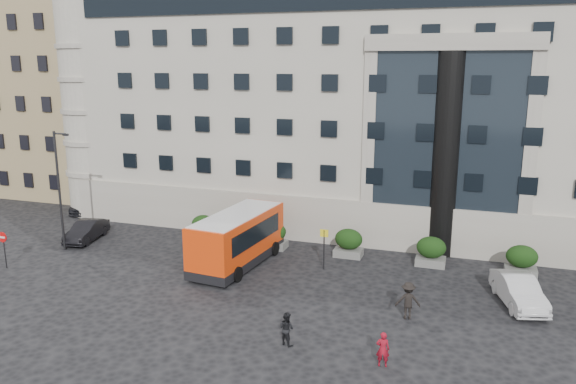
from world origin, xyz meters
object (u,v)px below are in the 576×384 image
(street_lamp, at_px, (60,186))
(parked_car_b, at_px, (87,231))
(pedestrian_b, at_px, (287,328))
(hedge_e, at_px, (522,260))
(parked_car_c, at_px, (89,204))
(pedestrian_c, at_px, (408,301))
(hedge_b, at_px, (273,235))
(red_truck, at_px, (163,186))
(bus_stop_sign, at_px, (324,242))
(hedge_d, at_px, (431,251))
(no_entry_sign, at_px, (3,243))
(white_taxi, at_px, (519,291))
(pedestrian_a, at_px, (383,349))
(parked_car_d, at_px, (100,198))
(minibus, at_px, (237,237))
(hedge_c, at_px, (349,243))
(hedge_a, at_px, (204,228))

(street_lamp, xyz_separation_m, parked_car_b, (0.07, 2.15, -3.67))
(pedestrian_b, bearing_deg, hedge_e, -106.83)
(parked_car_c, bearing_deg, pedestrian_c, -33.10)
(hedge_b, bearing_deg, red_truck, 147.43)
(bus_stop_sign, distance_m, pedestrian_b, 9.61)
(street_lamp, height_order, parked_car_b, street_lamp)
(hedge_d, xyz_separation_m, no_entry_sign, (-24.60, -8.84, 0.72))
(white_taxi, height_order, pedestrian_a, white_taxi)
(hedge_b, distance_m, red_truck, 16.24)
(white_taxi, bearing_deg, hedge_d, 120.30)
(bus_stop_sign, distance_m, pedestrian_c, 7.69)
(parked_car_b, relative_size, parked_car_d, 0.84)
(red_truck, bearing_deg, minibus, -30.13)
(hedge_d, bearing_deg, no_entry_sign, -160.24)
(parked_car_d, height_order, pedestrian_c, pedestrian_c)
(pedestrian_a, bearing_deg, parked_car_d, -42.47)
(hedge_c, bearing_deg, hedge_b, 180.00)
(minibus, bearing_deg, hedge_c, 36.32)
(bus_stop_sign, bearing_deg, white_taxi, -8.95)
(parked_car_b, height_order, pedestrian_b, pedestrian_b)
(hedge_e, height_order, parked_car_b, hedge_e)
(pedestrian_b, bearing_deg, bus_stop_sign, -61.43)
(parked_car_b, bearing_deg, bus_stop_sign, -10.36)
(hedge_a, relative_size, bus_stop_sign, 0.73)
(hedge_e, distance_m, parked_car_c, 33.87)
(hedge_a, xyz_separation_m, red_truck, (-8.48, 8.74, 0.56))
(hedge_c, relative_size, parked_car_d, 0.36)
(parked_car_c, bearing_deg, no_entry_sign, -83.33)
(hedge_d, bearing_deg, street_lamp, -168.47)
(parked_car_c, relative_size, pedestrian_c, 2.38)
(hedge_d, xyz_separation_m, pedestrian_b, (-5.25, -12.32, -0.16))
(hedge_a, height_order, parked_car_c, hedge_a)
(no_entry_sign, bearing_deg, red_truck, 88.30)
(street_lamp, distance_m, minibus, 12.47)
(hedge_c, xyz_separation_m, pedestrian_b, (-0.05, -12.32, -0.16))
(parked_car_b, distance_m, parked_car_d, 9.82)
(hedge_c, distance_m, parked_car_d, 24.09)
(hedge_e, distance_m, pedestrian_a, 14.18)
(hedge_d, relative_size, pedestrian_a, 1.20)
(red_truck, bearing_deg, hedge_a, -31.58)
(hedge_a, relative_size, hedge_e, 1.00)
(minibus, height_order, white_taxi, minibus)
(hedge_b, relative_size, hedge_d, 1.00)
(hedge_c, xyz_separation_m, no_entry_sign, (-19.40, -8.84, 0.72))
(hedge_d, distance_m, minibus, 12.00)
(no_entry_sign, relative_size, pedestrian_c, 1.23)
(parked_car_d, bearing_deg, parked_car_c, -74.39)
(hedge_c, xyz_separation_m, pedestrian_c, (4.75, -7.96, 0.02))
(hedge_a, relative_size, hedge_c, 1.00)
(pedestrian_a, bearing_deg, hedge_c, -80.09)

